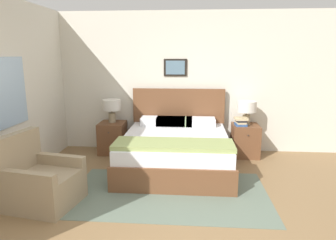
{
  "coord_description": "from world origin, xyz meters",
  "views": [
    {
      "loc": [
        0.17,
        -2.49,
        1.82
      ],
      "look_at": [
        -0.16,
        1.73,
        0.89
      ],
      "focal_mm": 32.0,
      "sensor_mm": 36.0,
      "label": 1
    }
  ],
  "objects_px": {
    "armchair": "(40,182)",
    "nightstand_near_window": "(113,137)",
    "table_lamp_by_door": "(247,108)",
    "nightstand_by_door": "(245,140)",
    "table_lamp_near_window": "(112,106)",
    "bed": "(176,149)"
  },
  "relations": [
    {
      "from": "nightstand_near_window",
      "to": "nightstand_by_door",
      "type": "distance_m",
      "value": 2.46
    },
    {
      "from": "table_lamp_near_window",
      "to": "nightstand_near_window",
      "type": "bearing_deg",
      "value": -90.24
    },
    {
      "from": "bed",
      "to": "nightstand_near_window",
      "type": "height_order",
      "value": "bed"
    },
    {
      "from": "table_lamp_near_window",
      "to": "table_lamp_by_door",
      "type": "height_order",
      "value": "same"
    },
    {
      "from": "armchair",
      "to": "table_lamp_near_window",
      "type": "relative_size",
      "value": 2.1
    },
    {
      "from": "table_lamp_by_door",
      "to": "nightstand_by_door",
      "type": "bearing_deg",
      "value": -93.15
    },
    {
      "from": "table_lamp_by_door",
      "to": "armchair",
      "type": "bearing_deg",
      "value": -143.79
    },
    {
      "from": "bed",
      "to": "nightstand_near_window",
      "type": "xyz_separation_m",
      "value": [
        -1.23,
        0.69,
        -0.03
      ]
    },
    {
      "from": "bed",
      "to": "armchair",
      "type": "height_order",
      "value": "bed"
    },
    {
      "from": "nightstand_by_door",
      "to": "bed",
      "type": "bearing_deg",
      "value": -150.87
    },
    {
      "from": "armchair",
      "to": "nightstand_by_door",
      "type": "height_order",
      "value": "armchair"
    },
    {
      "from": "armchair",
      "to": "table_lamp_by_door",
      "type": "distance_m",
      "value": 3.55
    },
    {
      "from": "armchair",
      "to": "table_lamp_by_door",
      "type": "relative_size",
      "value": 2.1
    },
    {
      "from": "table_lamp_near_window",
      "to": "table_lamp_by_door",
      "type": "relative_size",
      "value": 1.0
    },
    {
      "from": "table_lamp_near_window",
      "to": "table_lamp_by_door",
      "type": "distance_m",
      "value": 2.46
    },
    {
      "from": "bed",
      "to": "armchair",
      "type": "relative_size",
      "value": 2.15
    },
    {
      "from": "nightstand_near_window",
      "to": "table_lamp_near_window",
      "type": "relative_size",
      "value": 1.35
    },
    {
      "from": "armchair",
      "to": "nightstand_near_window",
      "type": "height_order",
      "value": "armchair"
    },
    {
      "from": "bed",
      "to": "table_lamp_by_door",
      "type": "relative_size",
      "value": 4.51
    },
    {
      "from": "armchair",
      "to": "nightstand_near_window",
      "type": "distance_m",
      "value": 2.08
    },
    {
      "from": "nightstand_near_window",
      "to": "table_lamp_by_door",
      "type": "relative_size",
      "value": 1.35
    },
    {
      "from": "nightstand_near_window",
      "to": "nightstand_by_door",
      "type": "relative_size",
      "value": 1.0
    }
  ]
}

